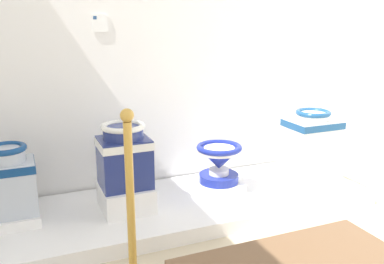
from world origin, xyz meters
name	(u,v)px	position (x,y,z in m)	size (l,w,h in m)	color
display_platform	(178,207)	(1.66, 2.47, 0.05)	(2.80, 0.87, 0.10)	white
plinth_block_central_ornate	(14,218)	(0.59, 2.55, 0.13)	(0.31, 0.30, 0.07)	white
antique_toilet_central_ornate	(9,180)	(0.59, 2.55, 0.39)	(0.31, 0.25, 0.44)	#B3BECD
plinth_block_slender_white	(126,197)	(1.29, 2.48, 0.18)	(0.33, 0.35, 0.16)	white
antique_toilet_slender_white	(124,154)	(1.29, 2.48, 0.48)	(0.33, 0.29, 0.42)	navy
plinth_block_broad_patterned	(219,186)	(2.00, 2.52, 0.13)	(0.31, 0.28, 0.07)	white
antique_toilet_broad_patterned	(219,159)	(2.00, 2.52, 0.34)	(0.33, 0.33, 0.28)	navy
plinth_block_rightmost	(309,175)	(2.73, 2.40, 0.16)	(0.34, 0.37, 0.12)	white
antique_toilet_rightmost	(311,139)	(2.73, 2.40, 0.45)	(0.38, 0.30, 0.46)	white
info_placard_second	(100,23)	(1.26, 2.92, 1.31)	(0.10, 0.01, 0.12)	white
stanchion_post_near_left	(132,247)	(1.13, 1.71, 0.25)	(0.28, 0.28, 0.95)	gold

